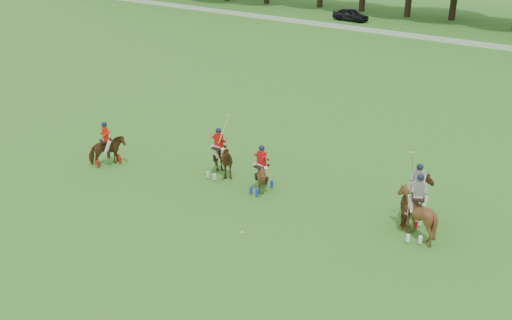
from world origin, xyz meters
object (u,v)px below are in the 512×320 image
Objects in this scene: polo_ball at (242,232)px; car_left at (351,15)px; polo_stripe_a at (416,201)px; polo_red_b at (219,159)px; polo_stripe_b at (416,213)px; polo_red_c at (262,176)px; polo_red_a at (107,150)px.

car_left is at bearing 112.47° from polo_ball.
polo_stripe_a is at bearing 43.75° from polo_ball.
polo_stripe_b is (9.09, 0.30, 0.09)m from polo_red_b.
polo_red_c is 0.71× the size of polo_stripe_a.
polo_red_c is at bearing 114.01° from polo_ball.
car_left is 1.38× the size of polo_red_b.
polo_red_b is at bearing 138.96° from polo_ball.
polo_ball is (1.44, -3.24, -0.70)m from polo_red_c.
polo_stripe_b is (6.64, 0.45, 0.17)m from polo_red_c.
polo_stripe_b reaches higher than polo_red_c.
car_left is 40.39m from polo_red_b.
car_left is 41.39m from polo_red_c.
car_left is 43.70× the size of polo_ball.
car_left is at bearing 112.34° from polo_red_c.
polo_red_a is at bearing -170.07° from polo_stripe_b.
car_left reaches higher than polo_ball.
polo_red_a is at bearing -164.84° from polo_red_c.
car_left is 41.15m from polo_red_a.
polo_red_c is at bearing -3.44° from polo_red_b.
polo_ball is at bearing -41.04° from polo_red_b.
polo_red_a is 0.75× the size of polo_red_b.
polo_stripe_b is at bearing -145.25° from car_left.
polo_red_c is 6.66m from polo_stripe_b.
polo_red_b is at bearing 176.56° from polo_red_c.
polo_red_a is 1.01× the size of polo_red_c.
polo_stripe_a is at bearing 13.89° from polo_red_a.
car_left is 43.96m from polo_stripe_b.
polo_stripe_b is at bearing -67.43° from polo_stripe_a.
polo_red_b is at bearing -172.00° from polo_stripe_a.
polo_stripe_a reaches higher than polo_red_a.
polo_stripe_b is at bearing 9.93° from polo_red_a.
polo_red_b is at bearing -156.63° from car_left.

